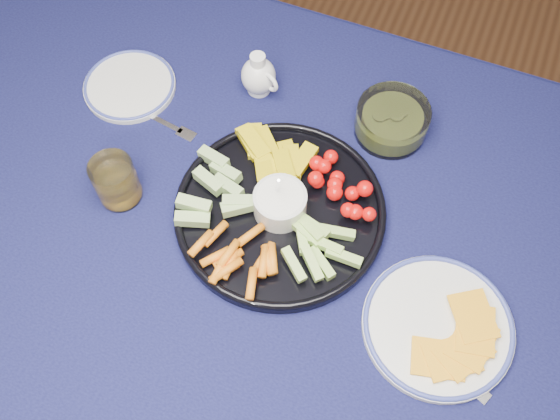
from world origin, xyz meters
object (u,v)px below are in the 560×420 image
at_px(pickle_bowl, 392,122).
at_px(dining_table, 245,249).
at_px(crudite_platter, 278,209).
at_px(juice_tumbler, 117,183).
at_px(cheese_plate, 438,325).
at_px(side_plate_extra, 130,85).
at_px(creamer_pitcher, 259,76).

bearing_deg(pickle_bowl, dining_table, -120.42).
xyz_separation_m(dining_table, crudite_platter, (0.05, 0.05, 0.11)).
height_order(dining_table, juice_tumbler, juice_tumbler).
relative_size(cheese_plate, side_plate_extra, 1.34).
height_order(dining_table, creamer_pitcher, creamer_pitcher).
distance_m(creamer_pitcher, cheese_plate, 0.57).
bearing_deg(juice_tumbler, crudite_platter, 13.84).
height_order(creamer_pitcher, cheese_plate, creamer_pitcher).
distance_m(crudite_platter, side_plate_extra, 0.41).
height_order(pickle_bowl, juice_tumbler, juice_tumbler).
height_order(pickle_bowl, side_plate_extra, pickle_bowl).
relative_size(dining_table, creamer_pitcher, 17.88).
relative_size(crudite_platter, pickle_bowl, 2.72).
height_order(juice_tumbler, side_plate_extra, juice_tumbler).
xyz_separation_m(crudite_platter, cheese_plate, (0.31, -0.09, -0.01)).
distance_m(dining_table, cheese_plate, 0.37).
distance_m(creamer_pitcher, juice_tumbler, 0.34).
bearing_deg(cheese_plate, side_plate_extra, 160.35).
xyz_separation_m(crudite_platter, creamer_pitcher, (-0.14, 0.25, 0.02)).
relative_size(crudite_platter, juice_tumbler, 4.06).
distance_m(cheese_plate, side_plate_extra, 0.73).
relative_size(dining_table, side_plate_extra, 9.27).
distance_m(dining_table, pickle_bowl, 0.36).
height_order(cheese_plate, side_plate_extra, cheese_plate).
bearing_deg(dining_table, juice_tumbler, -174.84).
distance_m(pickle_bowl, juice_tumbler, 0.51).
distance_m(crudite_platter, cheese_plate, 0.32).
bearing_deg(cheese_plate, creamer_pitcher, 143.14).
bearing_deg(crudite_platter, pickle_bowl, 63.06).
bearing_deg(side_plate_extra, crudite_platter, -21.91).
relative_size(cheese_plate, juice_tumbler, 2.66).
bearing_deg(dining_table, creamer_pitcher, 107.83).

